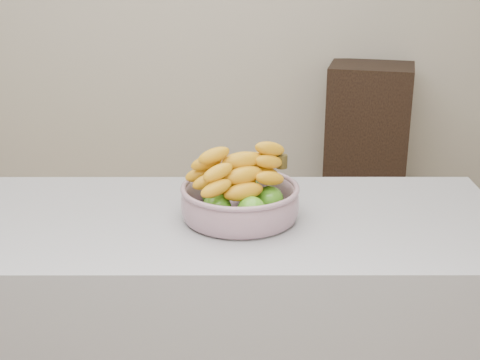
% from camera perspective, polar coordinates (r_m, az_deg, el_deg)
% --- Properties ---
extents(cabinet, '(0.56, 0.49, 0.86)m').
position_cam_1_polar(cabinet, '(4.09, 10.83, 3.69)').
color(cabinet, black).
rests_on(cabinet, ground).
extents(fruit_bowl, '(0.29, 0.29, 0.17)m').
position_cam_1_polar(fruit_bowl, '(1.64, -0.01, -1.50)').
color(fruit_bowl, '#A1A9C1').
rests_on(fruit_bowl, counter).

